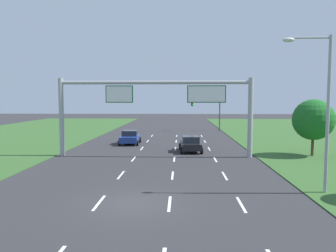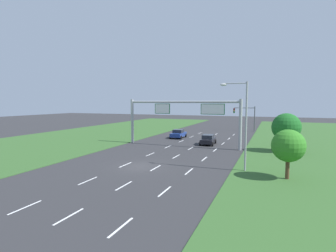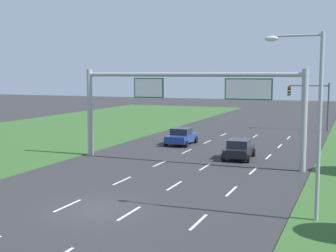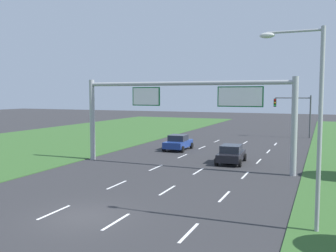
{
  "view_description": "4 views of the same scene",
  "coord_description": "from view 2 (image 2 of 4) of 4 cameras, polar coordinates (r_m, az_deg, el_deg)",
  "views": [
    {
      "loc": [
        2.28,
        -15.71,
        5.11
      ],
      "look_at": [
        1.24,
        11.26,
        2.92
      ],
      "focal_mm": 35.0,
      "sensor_mm": 36.0,
      "label": 1
    },
    {
      "loc": [
        12.53,
        -23.39,
        6.61
      ],
      "look_at": [
        -0.56,
        9.05,
        3.37
      ],
      "focal_mm": 28.0,
      "sensor_mm": 36.0,
      "label": 2
    },
    {
      "loc": [
        11.64,
        -19.52,
        6.68
      ],
      "look_at": [
        -0.96,
        11.7,
        2.89
      ],
      "focal_mm": 50.0,
      "sensor_mm": 36.0,
      "label": 3
    },
    {
      "loc": [
        10.3,
        -14.34,
        5.79
      ],
      "look_at": [
        -1.33,
        13.47,
        3.19
      ],
      "focal_mm": 40.0,
      "sensor_mm": 36.0,
      "label": 4
    }
  ],
  "objects": [
    {
      "name": "sign_gantry",
      "position": [
        38.62,
        3.45,
        2.72
      ],
      "size": [
        17.24,
        0.44,
        7.0
      ],
      "color": "#9EA0A5",
      "rests_on": "ground_plane"
    },
    {
      "name": "ground_plane",
      "position": [
        27.34,
        -6.08,
        -8.73
      ],
      "size": [
        200.0,
        200.0,
        0.0
      ],
      "primitive_type": "plane",
      "color": "#2D2D30"
    },
    {
      "name": "grass_verge_left",
      "position": [
        47.77,
        -22.94,
        -3.05
      ],
      "size": [
        24.0,
        120.0,
        0.06
      ],
      "primitive_type": "cube",
      "color": "#335B28",
      "rests_on": "ground_plane"
    },
    {
      "name": "car_near_red",
      "position": [
        47.92,
        2.26,
        -1.7
      ],
      "size": [
        2.29,
        4.09,
        1.58
      ],
      "rotation": [
        0.0,
        0.0,
        0.02
      ],
      "color": "navy",
      "rests_on": "ground_plane"
    },
    {
      "name": "lane_dashes_inner_left",
      "position": [
        33.34,
        -3.88,
        -6.15
      ],
      "size": [
        0.14,
        50.4,
        0.01
      ],
      "color": "white",
      "rests_on": "ground_plane"
    },
    {
      "name": "roadside_tree_mid",
      "position": [
        37.48,
        24.35,
        -0.24
      ],
      "size": [
        3.66,
        3.66,
        5.14
      ],
      "color": "#513823",
      "rests_on": "ground_plane"
    },
    {
      "name": "roadside_tree_near",
      "position": [
        24.36,
        24.73,
        -3.96
      ],
      "size": [
        2.76,
        2.76,
        4.3
      ],
      "color": "#513823",
      "rests_on": "ground_plane"
    },
    {
      "name": "lane_dashes_slip",
      "position": [
        30.99,
        7.94,
        -7.07
      ],
      "size": [
        0.14,
        50.4,
        0.01
      ],
      "color": "white",
      "rests_on": "ground_plane"
    },
    {
      "name": "lane_dashes_inner_right",
      "position": [
        31.99,
        1.81,
        -6.63
      ],
      "size": [
        0.14,
        50.4,
        0.01
      ],
      "color": "white",
      "rests_on": "ground_plane"
    },
    {
      "name": "car_lead_silver",
      "position": [
        41.07,
        8.71,
        -2.92
      ],
      "size": [
        2.29,
        4.06,
        1.54
      ],
      "rotation": [
        0.0,
        0.0,
        0.06
      ],
      "color": "black",
      "rests_on": "ground_plane"
    },
    {
      "name": "traffic_light_mast",
      "position": [
        61.53,
        16.54,
        2.51
      ],
      "size": [
        4.76,
        0.49,
        5.6
      ],
      "color": "#47494F",
      "rests_on": "ground_plane"
    },
    {
      "name": "street_lamp",
      "position": [
        25.69,
        15.82,
        1.67
      ],
      "size": [
        2.61,
        0.32,
        8.5
      ],
      "color": "#9EA0A5",
      "rests_on": "ground_plane"
    }
  ]
}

